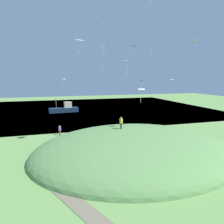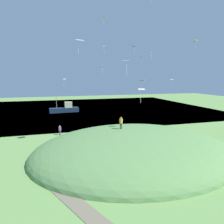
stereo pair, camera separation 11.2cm
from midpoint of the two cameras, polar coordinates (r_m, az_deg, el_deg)
The scene contains 20 objects.
ground_plane at distance 39.89m, azimuth 0.21°, elevation -5.58°, with size 160.00×160.00×0.00m, color #67924B.
lake_water at distance 70.68m, azimuth -7.38°, elevation 0.78°, with size 59.29×80.00×0.40m, color #2E4F79.
grass_hill at distance 29.74m, azimuth 5.73°, elevation -10.94°, with size 23.28×27.78×6.35m, color #5C884B.
boat_on_lake at distance 64.02m, azimuth -12.80°, elevation 0.78°, with size 2.78×8.62×4.63m.
person_walking_path at distance 29.47m, azimuth 2.37°, elevation -2.59°, with size 0.56×0.56×1.70m.
person_near_shore at distance 39.07m, azimuth -14.05°, elevation -4.55°, with size 0.65×0.65×1.74m.
kite_0 at distance 46.74m, azimuth -2.51°, elevation 17.19°, with size 0.82×0.74×1.72m.
kite_1 at distance 39.94m, azimuth -2.86°, elevation 12.10°, with size 0.88×0.94×1.43m.
kite_2 at distance 47.47m, azimuth -12.93°, elevation 8.48°, with size 0.81×0.80×1.75m.
kite_4 at distance 31.57m, azimuth -8.95°, elevation 18.59°, with size 1.19×1.40×1.95m.
kite_6 at distance 46.45m, azimuth 8.02°, elevation 8.39°, with size 1.34×1.25×2.27m.
kite_7 at distance 47.88m, azimuth 21.66°, elevation 17.36°, with size 0.85×1.11×1.72m.
kite_8 at distance 53.44m, azimuth 7.88°, elevation 14.46°, with size 1.05×1.29×1.25m.
kite_9 at distance 31.27m, azimuth 3.60°, elevation 13.53°, with size 0.99×1.20×2.20m.
kite_10 at distance 49.33m, azimuth 5.71°, elevation 17.22°, with size 1.33×1.13×2.19m.
kite_11 at distance 30.05m, azimuth 7.85°, elevation 5.91°, with size 0.83×1.04×2.06m.
kite_12 at distance 38.74m, azimuth -2.14°, elevation 24.19°, with size 0.78×0.76×1.07m.
kite_13 at distance 44.47m, azimuth 10.49°, elevation 16.34°, with size 0.72×0.91×2.22m.
kite_14 at distance 47.46m, azimuth 15.72°, elevation 8.36°, with size 0.70×0.83×1.34m.
mooring_post at distance 43.17m, azimuth 5.14°, elevation -3.73°, with size 0.14×0.14×1.05m, color #4F4334.
Camera 1 is at (36.84, -11.26, 10.33)m, focal length 33.78 mm.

